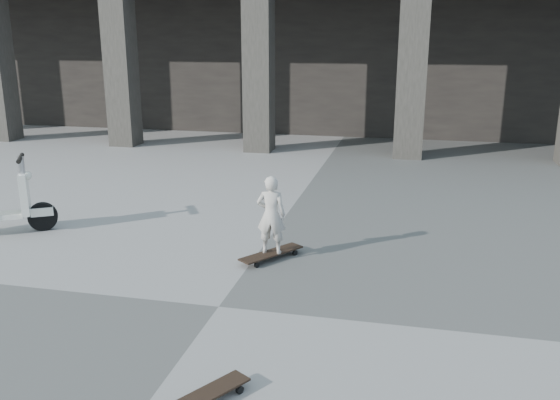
# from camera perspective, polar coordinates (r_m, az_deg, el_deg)

# --- Properties ---
(ground) EXTENTS (90.00, 90.00, 0.00)m
(ground) POSITION_cam_1_polar(r_m,az_deg,el_deg) (6.39, -5.92, -10.18)
(ground) COLOR #4F4F4D
(ground) RESTS_ON ground
(colonnade) EXTENTS (28.00, 8.82, 6.00)m
(colonnade) POSITION_cam_1_polar(r_m,az_deg,el_deg) (19.29, 7.46, 16.33)
(colonnade) COLOR black
(colonnade) RESTS_ON ground
(longboard) EXTENTS (0.71, 0.88, 0.09)m
(longboard) POSITION_cam_1_polar(r_m,az_deg,el_deg) (7.58, -0.84, -5.20)
(longboard) COLOR black
(longboard) RESTS_ON ground
(skateboard_spare) EXTENTS (0.56, 0.74, 0.09)m
(skateboard_spare) POSITION_cam_1_polar(r_m,az_deg,el_deg) (4.88, -7.04, -18.15)
(skateboard_spare) COLOR black
(skateboard_spare) RESTS_ON ground
(child) EXTENTS (0.38, 0.26, 1.00)m
(child) POSITION_cam_1_polar(r_m,az_deg,el_deg) (7.41, -0.86, -1.44)
(child) COLOR #BEB6AB
(child) RESTS_ON longboard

